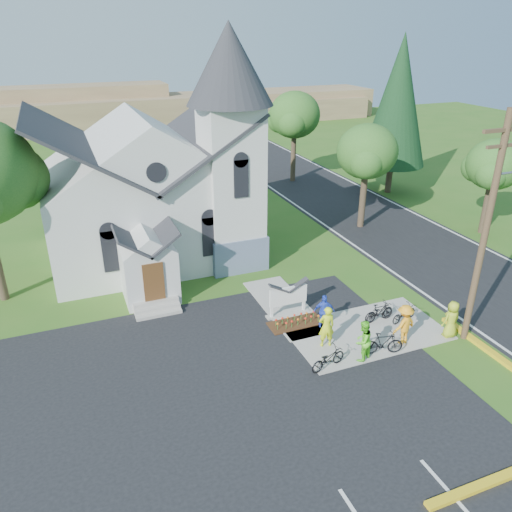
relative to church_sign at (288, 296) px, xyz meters
name	(u,v)px	position (x,y,z in m)	size (l,w,h in m)	color
ground	(343,345)	(1.20, -3.20, -1.03)	(120.00, 120.00, 0.00)	#31601B
parking_lot	(202,417)	(-5.80, -5.20, -1.02)	(20.00, 16.00, 0.02)	black
road	(356,210)	(11.20, 11.80, -1.02)	(8.00, 90.00, 0.02)	black
sidewalk	(366,332)	(2.70, -2.70, -1.00)	(7.00, 4.00, 0.05)	#A19B91
church	(153,170)	(-4.28, 9.28, 4.22)	(12.35, 12.00, 13.00)	silver
church_sign	(288,296)	(0.00, 0.00, 0.00)	(2.20, 0.40, 1.70)	#A19B91
flower_bed	(296,323)	(0.00, -0.90, -0.99)	(2.60, 1.10, 0.07)	#38220F
utility_pole	(488,225)	(6.56, -4.70, 4.38)	(3.45, 0.28, 10.00)	#422E21
tree_road_near	(367,152)	(9.70, 8.80, 4.18)	(4.00, 4.00, 7.05)	#34281C
tree_road_mid	(295,115)	(10.20, 20.80, 4.75)	(4.40, 4.40, 7.80)	#34281C
tree_road_far	(495,165)	(16.70, 4.80, 3.61)	(3.60, 3.60, 6.30)	#34281C
conifer	(398,101)	(16.20, 14.80, 6.36)	(5.20, 5.20, 12.40)	#34281C
distant_hills	(157,109)	(4.56, 53.13, 1.15)	(61.00, 10.00, 5.60)	brown
cyclist_0	(326,326)	(0.41, -2.98, -0.01)	(0.70, 0.46, 1.93)	#D2E91B
bike_0	(328,359)	(-0.27, -4.40, -0.53)	(0.59, 1.71, 0.90)	black
cyclist_1	(363,341)	(1.32, -4.40, -0.07)	(0.88, 0.69, 1.81)	#62E22A
bike_1	(383,343)	(2.36, -4.40, -0.46)	(0.49, 1.72, 1.03)	black
cyclist_2	(324,311)	(1.05, -1.62, -0.16)	(0.96, 0.40, 1.63)	blue
bike_2	(379,312)	(3.78, -2.07, -0.55)	(0.56, 1.61, 0.84)	black
cyclist_3	(404,324)	(3.64, -4.04, -0.05)	(1.20, 0.69, 1.86)	#FFA01C
bike_3	(379,312)	(3.71, -2.15, -0.51)	(0.44, 1.55, 0.93)	black
cyclist_4	(452,319)	(5.90, -4.40, -0.10)	(0.86, 0.56, 1.75)	#A9BE23
bike_4	(404,313)	(4.80, -2.58, -0.57)	(0.54, 1.54, 0.81)	black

